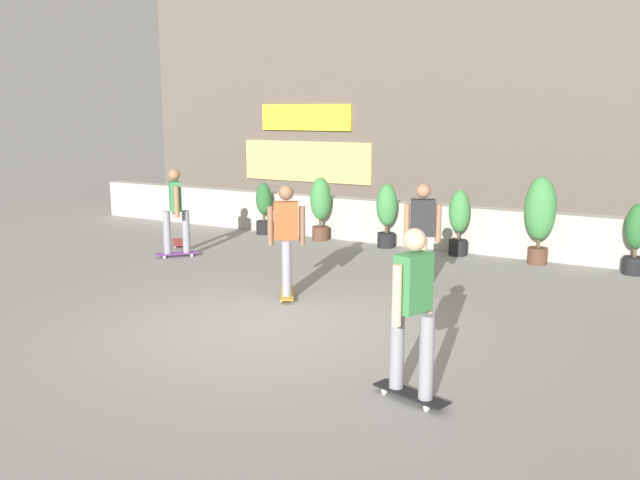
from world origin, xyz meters
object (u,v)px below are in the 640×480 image
(potted_plant_0, at_px, (264,207))
(potted_plant_5, at_px, (636,237))
(potted_plant_2, at_px, (387,212))
(potted_plant_4, at_px, (540,213))
(potted_plant_1, at_px, (320,205))
(skater_by_wall_right, at_px, (286,236))
(skater_foreground, at_px, (422,233))
(skateboard_near_camera, at_px, (178,242))
(skater_far_left, at_px, (176,208))
(skater_mid_plaza, at_px, (413,307))
(potted_plant_3, at_px, (459,219))

(potted_plant_0, relative_size, potted_plant_5, 0.96)
(potted_plant_0, xyz_separation_m, potted_plant_2, (3.05, -0.00, 0.12))
(potted_plant_4, bearing_deg, potted_plant_5, 0.00)
(potted_plant_1, distance_m, skater_by_wall_right, 4.61)
(potted_plant_1, xyz_separation_m, potted_plant_5, (6.22, -0.00, -0.12))
(skater_foreground, height_order, skateboard_near_camera, skater_foreground)
(potted_plant_2, xyz_separation_m, skater_foreground, (1.94, -2.97, 0.20))
(potted_plant_5, bearing_deg, potted_plant_2, 180.00)
(skater_far_left, distance_m, skateboard_near_camera, 1.46)
(potted_plant_0, distance_m, potted_plant_2, 3.05)
(potted_plant_4, bearing_deg, skater_mid_plaza, -87.80)
(potted_plant_3, relative_size, skater_foreground, 0.75)
(skateboard_near_camera, bearing_deg, potted_plant_4, 15.97)
(skateboard_near_camera, bearing_deg, skater_foreground, -9.63)
(potted_plant_4, bearing_deg, skater_by_wall_right, -123.19)
(skateboard_near_camera, bearing_deg, skater_by_wall_right, -28.26)
(potted_plant_4, distance_m, skater_mid_plaza, 6.69)
(potted_plant_2, height_order, potted_plant_3, potted_plant_2)
(potted_plant_2, relative_size, skater_far_left, 0.78)
(potted_plant_1, xyz_separation_m, potted_plant_4, (4.61, -0.00, 0.17))
(potted_plant_4, height_order, skater_far_left, skater_far_left)
(skater_mid_plaza, height_order, skater_foreground, same)
(potted_plant_3, distance_m, skater_by_wall_right, 4.40)
(potted_plant_3, relative_size, potted_plant_5, 1.05)
(skater_by_wall_right, bearing_deg, potted_plant_5, 43.98)
(potted_plant_0, relative_size, skater_far_left, 0.69)
(potted_plant_3, xyz_separation_m, skateboard_near_camera, (-5.41, -1.98, -0.64))
(potted_plant_0, relative_size, skateboard_near_camera, 1.65)
(potted_plant_0, height_order, skater_far_left, skater_far_left)
(potted_plant_2, xyz_separation_m, skater_mid_plaza, (3.30, -6.69, 0.20))
(skater_far_left, bearing_deg, skater_mid_plaza, -30.88)
(potted_plant_3, xyz_separation_m, skater_far_left, (-4.63, -2.86, 0.24))
(potted_plant_2, height_order, skater_far_left, skater_far_left)
(potted_plant_5, bearing_deg, skateboard_near_camera, -166.93)
(potted_plant_2, height_order, potted_plant_4, potted_plant_4)
(skater_far_left, bearing_deg, skateboard_near_camera, 131.37)
(potted_plant_5, bearing_deg, potted_plant_0, 180.00)
(skater_by_wall_right, bearing_deg, skater_foreground, 37.17)
(potted_plant_4, relative_size, skater_mid_plaza, 0.95)
(potted_plant_2, distance_m, skater_mid_plaza, 7.46)
(skater_far_left, xyz_separation_m, skateboard_near_camera, (-0.77, 0.88, -0.88))
(skater_mid_plaza, relative_size, skateboard_near_camera, 2.38)
(potted_plant_3, relative_size, skater_mid_plaza, 0.75)
(potted_plant_5, xyz_separation_m, skater_by_wall_right, (-4.37, -4.22, 0.28))
(potted_plant_0, relative_size, skater_foreground, 0.69)
(potted_plant_1, distance_m, potted_plant_5, 6.22)
(potted_plant_5, relative_size, skater_by_wall_right, 0.72)
(skater_foreground, bearing_deg, potted_plant_2, 123.13)
(potted_plant_0, xyz_separation_m, potted_plant_1, (1.49, 0.00, 0.17))
(potted_plant_0, bearing_deg, skater_mid_plaza, -46.47)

